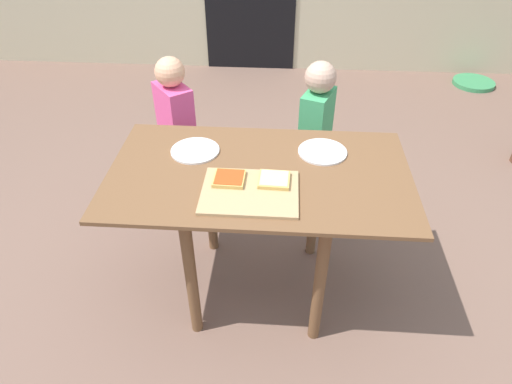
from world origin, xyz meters
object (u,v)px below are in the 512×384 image
Objects in this scene: pizza_slice_far_right at (274,180)px; dining_table at (259,195)px; child_left at (177,129)px; cutting_board at (250,192)px; child_right at (316,128)px; pizza_slice_far_left at (229,178)px; garden_hose_coil at (473,83)px; plate_white_left at (195,151)px; plate_white_right at (322,152)px.

dining_table is at bearing 128.37° from pizza_slice_far_right.
cutting_board is at bearing -58.70° from child_left.
dining_table is 0.81m from child_right.
cutting_board is 2.99× the size of pizza_slice_far_left.
dining_table is 3.40m from garden_hose_coil.
pizza_slice_far_right is 0.89m from child_right.
garden_hose_coil is (2.08, 2.81, -0.76)m from pizza_slice_far_left.
pizza_slice_far_left is 0.34× the size of garden_hose_coil.
garden_hose_coil is (2.27, 2.57, -0.74)m from plate_white_left.
plate_white_right is (0.31, 0.33, -0.00)m from cutting_board.
pizza_slice_far_right is 0.98m from child_left.
dining_table is 0.19m from pizza_slice_far_right.
plate_white_left is at bearing 155.20° from dining_table.
pizza_slice_far_left reaches higher than plate_white_left.
pizza_slice_far_left is (-0.12, -0.09, 0.15)m from dining_table.
child_left is (-0.22, 0.52, -0.19)m from plate_white_left.
child_right is at bearing 89.40° from plate_white_right.
pizza_slice_far_right is at bearing 36.39° from cutting_board.
plate_white_left is (-0.31, 0.14, 0.13)m from dining_table.
plate_white_right is at bearing 33.14° from pizza_slice_far_left.
plate_white_right is 0.23× the size of child_left.
child_right is (0.60, 0.61, -0.20)m from plate_white_left.
child_left is at bearing 149.06° from plate_white_right.
child_right is at bearing 6.20° from child_left.
plate_white_right is 0.61m from child_right.
plate_white_right is 0.23× the size of child_right.
child_left reaches higher than dining_table.
pizza_slice_far_right is at bearing -51.47° from child_left.
pizza_slice_far_right reaches higher than dining_table.
dining_table is at bearing 79.62° from cutting_board.
plate_white_right reaches higher than garden_hose_coil.
plate_white_right is 1.00× the size of plate_white_left.
child_right is (0.41, 0.84, -0.22)m from pizza_slice_far_left.
pizza_slice_far_right is 0.13× the size of child_left.
child_right reaches higher than pizza_slice_far_left.
child_left reaches higher than plate_white_right.
pizza_slice_far_right is 0.34m from plate_white_right.
garden_hose_coil is (2.49, 2.06, -0.55)m from child_left.
child_left is (-0.59, 0.75, -0.21)m from pizza_slice_far_right.
pizza_slice_far_right is (0.07, -0.09, 0.15)m from dining_table.
child_right is at bearing 75.09° from pizza_slice_far_right.
plate_white_left is at bearing 128.77° from pizza_slice_far_left.
pizza_slice_far_right is at bearing -104.91° from child_right.
pizza_slice_far_left is 0.59× the size of plate_white_left.
dining_table is 5.86× the size of plate_white_right.
child_left is at bearing -140.43° from garden_hose_coil.
pizza_slice_far_right is at bearing -124.06° from garden_hose_coil.
child_right is at bearing 45.26° from plate_white_left.
child_left is 2.55× the size of garden_hose_coil.
garden_hose_coil is at bearing 54.15° from dining_table.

